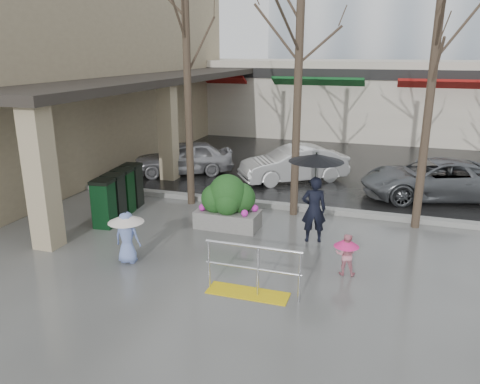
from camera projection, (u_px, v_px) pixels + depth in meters
The scene contains 20 objects.
ground at pixel (208, 259), 10.55m from camera, with size 120.00×120.00×0.00m, color #51514F.
street_asphalt at pixel (333, 122), 30.56m from camera, with size 120.00×36.00×0.01m, color black.
curb at pixel (257, 203), 14.17m from camera, with size 120.00×0.30×0.15m, color gray.
near_building at pixel (76, 63), 19.33m from camera, with size 6.00×18.00×8.00m, color tan.
canopy_slab at pixel (168, 74), 18.20m from camera, with size 2.80×18.00×0.25m, color #2D2823.
pillar_front at pixel (41, 176), 10.74m from camera, with size 0.55×0.55×3.50m, color tan.
pillar_back at pixel (168, 131), 16.66m from camera, with size 0.55×0.55×3.50m, color tan.
storefront_row at pixel (363, 98), 25.72m from camera, with size 34.00×6.74×4.00m.
handrail at pixel (251, 276), 8.95m from camera, with size 1.90×0.50×1.03m.
tree_west at pixel (186, 29), 12.94m from camera, with size 3.20×3.20×6.80m.
tree_midwest at pixel (300, 21), 11.95m from camera, with size 3.20×3.20×7.00m.
tree_mideast at pixel (437, 35), 11.08m from camera, with size 3.20×3.20×6.50m.
woman at pixel (315, 187), 11.17m from camera, with size 1.32×1.32×2.24m.
child_pink at pixel (346, 251), 9.71m from camera, with size 0.53×0.53×0.90m.
child_blue at pixel (127, 232), 10.22m from camera, with size 0.79×0.79×1.17m.
planter at pixel (228, 202), 12.28m from camera, with size 1.67×0.98×1.45m.
news_boxes at pixel (119, 194), 13.17m from camera, with size 0.77×2.36×1.30m.
car_a at pixel (184, 158), 17.69m from camera, with size 1.49×3.70×1.26m, color #A09FA4.
car_b at pixel (294, 164), 16.71m from camera, with size 1.33×3.82×1.26m, color white.
car_c at pixel (435, 179), 14.75m from camera, with size 2.09×4.53×1.26m, color #5B5E62.
Camera 1 is at (3.67, -8.96, 4.53)m, focal length 35.00 mm.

